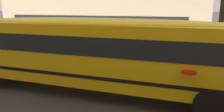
% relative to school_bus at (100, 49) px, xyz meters
% --- Properties ---
extents(ground_plane, '(400.00, 400.00, 0.00)m').
position_rel_school_bus_xyz_m(ground_plane, '(-1.52, 1.74, -1.67)').
color(ground_plane, '#38383D').
extents(sidewalk_far, '(120.00, 3.00, 0.01)m').
position_rel_school_bus_xyz_m(sidewalk_far, '(-1.52, 9.98, -1.67)').
color(sidewalk_far, gray).
rests_on(sidewalk_far, ground_plane).
extents(lane_centreline, '(110.00, 0.16, 0.01)m').
position_rel_school_bus_xyz_m(lane_centreline, '(-1.52, 1.74, -1.67)').
color(lane_centreline, silver).
rests_on(lane_centreline, ground_plane).
extents(school_bus, '(12.64, 3.00, 2.81)m').
position_rel_school_bus_xyz_m(school_bus, '(0.00, 0.00, 0.00)').
color(school_bus, yellow).
rests_on(school_bus, ground_plane).
extents(parked_car_white_by_lamppost, '(3.92, 1.91, 1.64)m').
position_rel_school_bus_xyz_m(parked_car_white_by_lamppost, '(-7.52, 7.34, -0.83)').
color(parked_car_white_by_lamppost, silver).
rests_on(parked_car_white_by_lamppost, ground_plane).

